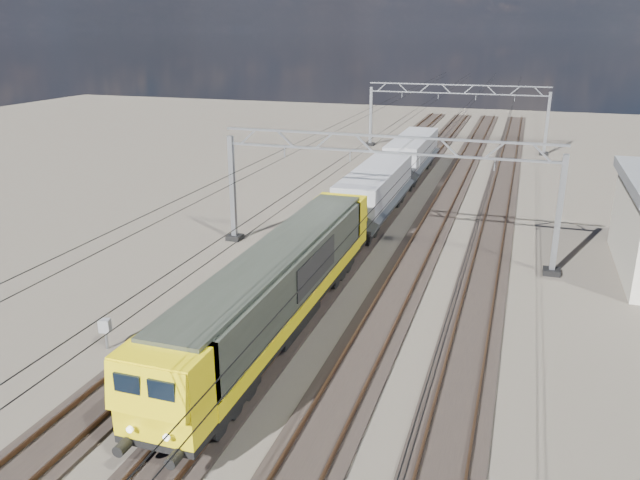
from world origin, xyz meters
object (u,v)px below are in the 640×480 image
(catenary_gantry_mid, at_px, (383,191))
(hopper_wagon_mid, at_px, (412,153))
(catenary_gantry_far, at_px, (456,114))
(trackside_cabinet, at_px, (105,326))
(hopper_wagon_lead, at_px, (375,190))
(locomotive, at_px, (280,283))

(catenary_gantry_mid, distance_m, hopper_wagon_mid, 21.02)
(hopper_wagon_mid, bearing_deg, catenary_gantry_far, 82.47)
(hopper_wagon_mid, height_order, trackside_cabinet, hopper_wagon_mid)
(catenary_gantry_far, bearing_deg, trackside_cabinet, -99.34)
(hopper_wagon_mid, bearing_deg, catenary_gantry_mid, -84.52)
(catenary_gantry_far, relative_size, hopper_wagon_mid, 1.53)
(trackside_cabinet, bearing_deg, hopper_wagon_mid, 66.74)
(catenary_gantry_far, xyz_separation_m, hopper_wagon_lead, (-2.00, -29.34, -1.67))
(locomotive, bearing_deg, hopper_wagon_lead, 90.00)
(catenary_gantry_far, relative_size, trackside_cabinet, 14.73)
(trackside_cabinet, bearing_deg, catenary_gantry_far, 67.51)
(catenary_gantry_far, height_order, hopper_wagon_lead, catenary_gantry_far)
(catenary_gantry_mid, relative_size, trackside_cabinet, 14.73)
(catenary_gantry_far, height_order, hopper_wagon_mid, catenary_gantry_far)
(catenary_gantry_mid, relative_size, hopper_wagon_mid, 1.53)
(catenary_gantry_mid, xyz_separation_m, catenary_gantry_far, (0.00, 36.00, 0.00))
(locomotive, distance_m, trackside_cabinet, 7.43)
(trackside_cabinet, bearing_deg, locomotive, 16.84)
(hopper_wagon_lead, relative_size, trackside_cabinet, 9.62)
(hopper_wagon_mid, relative_size, trackside_cabinet, 9.62)
(hopper_wagon_lead, bearing_deg, catenary_gantry_mid, -73.29)
(catenary_gantry_far, distance_m, hopper_wagon_lead, 29.45)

